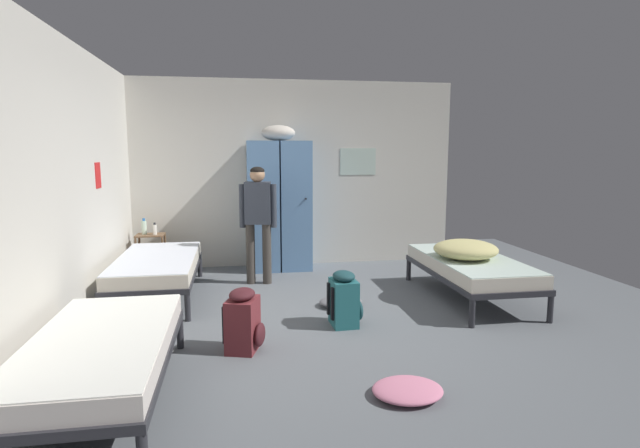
{
  "coord_description": "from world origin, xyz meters",
  "views": [
    {
      "loc": [
        -0.87,
        -4.94,
        1.73
      ],
      "look_at": [
        0.0,
        0.26,
        0.95
      ],
      "focal_mm": 28.34,
      "sensor_mm": 36.0,
      "label": 1
    }
  ],
  "objects_px": {
    "person_traveler": "(258,214)",
    "clothes_pile_grey": "(341,302)",
    "bed_left_front": "(100,350)",
    "water_bottle": "(144,227)",
    "backpack_teal": "(345,300)",
    "bed_right": "(470,267)",
    "bed_left_rear": "(157,266)",
    "locker_bank": "(279,203)",
    "bedding_heap": "(466,249)",
    "shelf_unit": "(151,250)",
    "backpack_maroon": "(244,321)",
    "lotion_bottle": "(155,229)",
    "clothes_pile_pink": "(408,390)"
  },
  "relations": [
    {
      "from": "locker_bank",
      "to": "water_bottle",
      "type": "xyz_separation_m",
      "value": [
        -1.87,
        -0.03,
        -0.3
      ]
    },
    {
      "from": "bed_left_rear",
      "to": "lotion_bottle",
      "type": "bearing_deg",
      "value": 99.21
    },
    {
      "from": "bedding_heap",
      "to": "backpack_teal",
      "type": "distance_m",
      "value": 1.7
    },
    {
      "from": "bed_left_front",
      "to": "bedding_heap",
      "type": "relative_size",
      "value": 2.62
    },
    {
      "from": "backpack_teal",
      "to": "clothes_pile_grey",
      "type": "distance_m",
      "value": 0.65
    },
    {
      "from": "shelf_unit",
      "to": "bed_left_rear",
      "type": "height_order",
      "value": "shelf_unit"
    },
    {
      "from": "locker_bank",
      "to": "shelf_unit",
      "type": "bearing_deg",
      "value": -178.29
    },
    {
      "from": "backpack_maroon",
      "to": "clothes_pile_grey",
      "type": "distance_m",
      "value": 1.55
    },
    {
      "from": "lotion_bottle",
      "to": "shelf_unit",
      "type": "bearing_deg",
      "value": 150.26
    },
    {
      "from": "lotion_bottle",
      "to": "backpack_maroon",
      "type": "bearing_deg",
      "value": -68.25
    },
    {
      "from": "bedding_heap",
      "to": "person_traveler",
      "type": "xyz_separation_m",
      "value": [
        -2.31,
        1.13,
        0.32
      ]
    },
    {
      "from": "clothes_pile_pink",
      "to": "clothes_pile_grey",
      "type": "height_order",
      "value": "clothes_pile_grey"
    },
    {
      "from": "backpack_teal",
      "to": "bed_right",
      "type": "bearing_deg",
      "value": 21.47
    },
    {
      "from": "backpack_teal",
      "to": "shelf_unit",
      "type": "bearing_deg",
      "value": 132.16
    },
    {
      "from": "shelf_unit",
      "to": "bed_left_rear",
      "type": "bearing_deg",
      "value": -77.74
    },
    {
      "from": "person_traveler",
      "to": "bed_left_front",
      "type": "bearing_deg",
      "value": -111.94
    },
    {
      "from": "bed_left_rear",
      "to": "lotion_bottle",
      "type": "relative_size",
      "value": 11.37
    },
    {
      "from": "backpack_maroon",
      "to": "clothes_pile_pink",
      "type": "height_order",
      "value": "backpack_maroon"
    },
    {
      "from": "person_traveler",
      "to": "water_bottle",
      "type": "height_order",
      "value": "person_traveler"
    },
    {
      "from": "water_bottle",
      "to": "bed_right",
      "type": "bearing_deg",
      "value": -24.92
    },
    {
      "from": "backpack_teal",
      "to": "locker_bank",
      "type": "bearing_deg",
      "value": 99.67
    },
    {
      "from": "lotion_bottle",
      "to": "water_bottle",
      "type": "bearing_deg",
      "value": 158.2
    },
    {
      "from": "bedding_heap",
      "to": "bed_left_front",
      "type": "bearing_deg",
      "value": -152.04
    },
    {
      "from": "bed_left_rear",
      "to": "shelf_unit",
      "type": "bearing_deg",
      "value": 102.26
    },
    {
      "from": "shelf_unit",
      "to": "bed_left_front",
      "type": "bearing_deg",
      "value": -86.14
    },
    {
      "from": "water_bottle",
      "to": "person_traveler",
      "type": "bearing_deg",
      "value": -25.58
    },
    {
      "from": "bed_left_front",
      "to": "bed_left_rear",
      "type": "xyz_separation_m",
      "value": [
        0.0,
        2.56,
        0.0
      ]
    },
    {
      "from": "shelf_unit",
      "to": "backpack_maroon",
      "type": "xyz_separation_m",
      "value": [
        1.22,
        -2.93,
        -0.09
      ]
    },
    {
      "from": "bedding_heap",
      "to": "clothes_pile_grey",
      "type": "xyz_separation_m",
      "value": [
        -1.46,
        -0.0,
        -0.55
      ]
    },
    {
      "from": "bed_left_rear",
      "to": "water_bottle",
      "type": "distance_m",
      "value": 1.25
    },
    {
      "from": "bed_left_rear",
      "to": "person_traveler",
      "type": "xyz_separation_m",
      "value": [
        1.21,
        0.43,
        0.53
      ]
    },
    {
      "from": "bed_right",
      "to": "backpack_teal",
      "type": "height_order",
      "value": "backpack_teal"
    },
    {
      "from": "locker_bank",
      "to": "backpack_teal",
      "type": "bearing_deg",
      "value": -80.33
    },
    {
      "from": "locker_bank",
      "to": "bed_right",
      "type": "distance_m",
      "value": 2.84
    },
    {
      "from": "person_traveler",
      "to": "clothes_pile_grey",
      "type": "height_order",
      "value": "person_traveler"
    },
    {
      "from": "water_bottle",
      "to": "backpack_teal",
      "type": "relative_size",
      "value": 0.4
    },
    {
      "from": "bedding_heap",
      "to": "water_bottle",
      "type": "xyz_separation_m",
      "value": [
        -3.85,
        1.86,
        0.07
      ]
    },
    {
      "from": "backpack_teal",
      "to": "backpack_maroon",
      "type": "xyz_separation_m",
      "value": [
        -0.99,
        -0.48,
        0.0
      ]
    },
    {
      "from": "locker_bank",
      "to": "water_bottle",
      "type": "relative_size",
      "value": 9.32
    },
    {
      "from": "water_bottle",
      "to": "clothes_pile_pink",
      "type": "distance_m",
      "value": 4.7
    },
    {
      "from": "water_bottle",
      "to": "lotion_bottle",
      "type": "distance_m",
      "value": 0.16
    },
    {
      "from": "shelf_unit",
      "to": "backpack_teal",
      "type": "height_order",
      "value": "shelf_unit"
    },
    {
      "from": "bedding_heap",
      "to": "backpack_teal",
      "type": "bearing_deg",
      "value": -158.61
    },
    {
      "from": "person_traveler",
      "to": "clothes_pile_grey",
      "type": "xyz_separation_m",
      "value": [
        0.85,
        -1.13,
        -0.86
      ]
    },
    {
      "from": "shelf_unit",
      "to": "lotion_bottle",
      "type": "xyz_separation_m",
      "value": [
        0.07,
        -0.04,
        0.3
      ]
    },
    {
      "from": "bedding_heap",
      "to": "backpack_maroon",
      "type": "distance_m",
      "value": 2.79
    },
    {
      "from": "person_traveler",
      "to": "backpack_maroon",
      "type": "xyz_separation_m",
      "value": [
        -0.23,
        -2.21,
        -0.65
      ]
    },
    {
      "from": "bed_left_rear",
      "to": "backpack_teal",
      "type": "distance_m",
      "value": 2.36
    },
    {
      "from": "bed_left_rear",
      "to": "bedding_heap",
      "type": "distance_m",
      "value": 3.59
    },
    {
      "from": "bed_right",
      "to": "bed_left_rear",
      "type": "height_order",
      "value": "same"
    }
  ]
}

